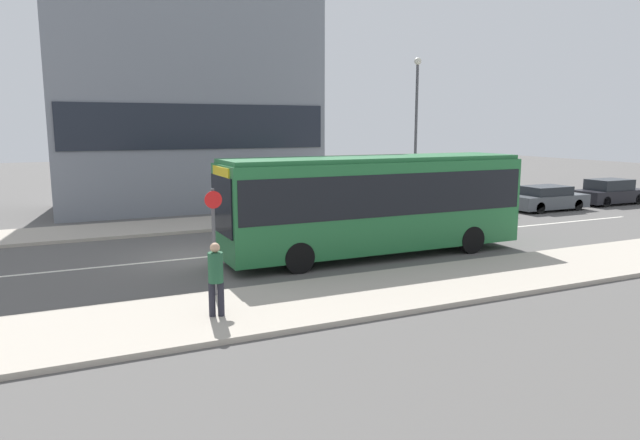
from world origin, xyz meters
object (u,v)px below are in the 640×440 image
Objects in this scene: bus_stop_sign at (214,234)px; parked_car_1 at (546,199)px; city_bus at (374,199)px; parked_car_2 at (610,192)px; pedestrian_near_stop at (216,275)px; street_lamp at (416,120)px; parked_car_0 at (466,203)px.

parked_car_1 is at bearing 22.31° from bus_stop_sign.
city_bus is 2.50× the size of parked_car_2.
pedestrian_near_stop is 0.62× the size of bus_stop_sign.
parked_car_2 is (18.85, 5.71, -1.28)m from city_bus.
city_bus is at bearing -129.75° from pedestrian_near_stop.
pedestrian_near_stop is at bearing -138.20° from street_lamp.
parked_car_0 is (8.48, 5.56, -1.28)m from city_bus.
street_lamp is (13.21, 10.54, 3.00)m from bus_stop_sign.
bus_stop_sign is (-19.96, -8.19, 1.11)m from parked_car_1.
parked_car_1 is (13.73, 5.48, -1.33)m from city_bus.
city_bus is 6.23× the size of pedestrian_near_stop.
parked_car_2 is 12.74m from street_lamp.
parked_car_0 is 5.25m from parked_car_1.
parked_car_0 is at bearing 179.13° from parked_car_1.
city_bus is 14.84m from parked_car_1.
parked_car_2 is at bearing 0.82° from parked_car_0.
city_bus is 2.62× the size of parked_car_0.
pedestrian_near_stop reaches higher than parked_car_0.
street_lamp reaches higher than city_bus.
parked_car_2 is at bearing -10.12° from street_lamp.
city_bus reaches higher than bus_stop_sign.
parked_car_2 is 1.55× the size of bus_stop_sign.
parked_car_2 is 26.49m from bus_stop_sign.
street_lamp reaches higher than parked_car_0.
pedestrian_near_stop is (-25.48, -10.04, 0.43)m from parked_car_2.
pedestrian_near_stop is at bearing -158.50° from parked_car_2.
street_lamp is (6.97, 7.83, 2.78)m from city_bus.
bus_stop_sign is (-6.24, -2.71, -0.22)m from city_bus.
pedestrian_near_stop is (-6.63, -4.33, -0.85)m from city_bus.
street_lamp is at bearing 38.59° from bus_stop_sign.
bus_stop_sign is (-25.09, -8.42, 1.06)m from parked_car_2.
street_lamp reaches higher than bus_stop_sign.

